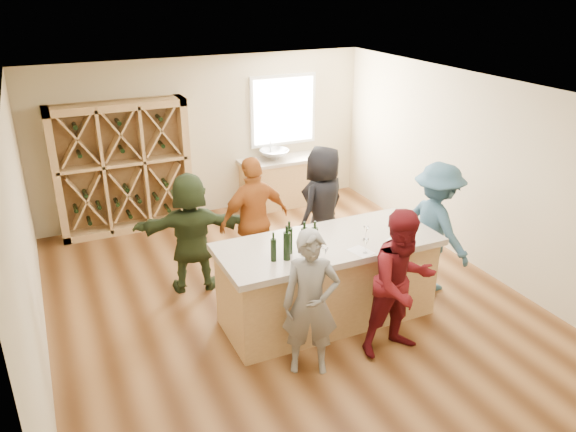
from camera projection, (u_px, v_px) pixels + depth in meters
name	position (u px, v px, depth m)	size (l,w,h in m)	color
floor	(287.00, 304.00, 7.58)	(6.00, 7.00, 0.10)	brown
ceiling	(287.00, 88.00, 6.44)	(6.00, 7.00, 0.10)	white
wall_back	(204.00, 137.00, 9.97)	(6.00, 0.10, 2.80)	beige
wall_front	(492.00, 372.00, 4.04)	(6.00, 0.10, 2.80)	beige
wall_left	(21.00, 250.00, 5.84)	(0.10, 7.00, 2.80)	beige
wall_right	(477.00, 172.00, 8.18)	(0.10, 7.00, 2.80)	beige
window_frame	(283.00, 110.00, 10.34)	(1.30, 0.06, 1.30)	white
window_pane	(284.00, 111.00, 10.31)	(1.18, 0.01, 1.18)	white
wine_rack	(123.00, 168.00, 9.28)	(2.20, 0.45, 2.20)	tan
back_counter_base	(284.00, 183.00, 10.60)	(1.60, 0.58, 0.86)	tan
back_counter_top	(284.00, 160.00, 10.42)	(1.70, 0.62, 0.06)	#B2A492
sink	(274.00, 155.00, 10.29)	(0.54, 0.54, 0.19)	silver
faucet	(271.00, 149.00, 10.42)	(0.02, 0.02, 0.30)	silver
tasting_counter_base	(327.00, 283.00, 7.01)	(2.60, 1.00, 1.00)	tan
tasting_counter_top	(329.00, 244.00, 6.79)	(2.72, 1.12, 0.08)	#B2A492
wine_bottle_a	(273.00, 250.00, 6.26)	(0.07, 0.07, 0.27)	black
wine_bottle_b	(287.00, 246.00, 6.28)	(0.08, 0.08, 0.34)	black
wine_bottle_c	(289.00, 241.00, 6.43)	(0.08, 0.08, 0.32)	black
wine_bottle_d	(304.00, 241.00, 6.41)	(0.08, 0.08, 0.32)	black
wine_bottle_e	(315.00, 240.00, 6.44)	(0.08, 0.08, 0.31)	black
wine_glass_a	(325.00, 255.00, 6.23)	(0.07, 0.07, 0.19)	white
wine_glass_b	(366.00, 246.00, 6.45)	(0.07, 0.07, 0.18)	white
wine_glass_c	(398.00, 241.00, 6.58)	(0.07, 0.07, 0.18)	white
wine_glass_d	(366.00, 234.00, 6.77)	(0.07, 0.07, 0.18)	white
wine_glass_e	(409.00, 230.00, 6.87)	(0.07, 0.07, 0.17)	white
tasting_menu_a	(313.00, 261.00, 6.31)	(0.22, 0.30, 0.00)	white
tasting_menu_b	(361.00, 251.00, 6.52)	(0.21, 0.28, 0.00)	white
tasting_menu_c	(400.00, 241.00, 6.78)	(0.22, 0.30, 0.00)	white
person_near_left	(311.00, 304.00, 5.94)	(0.61, 0.45, 1.67)	slate
person_near_right	(402.00, 284.00, 6.24)	(0.85, 0.47, 1.76)	#590F14
person_server	(436.00, 227.00, 7.57)	(1.17, 0.54, 1.81)	#335972
person_far_mid	(254.00, 220.00, 7.80)	(1.06, 0.55, 1.82)	#994C19
person_far_right	(323.00, 206.00, 8.28)	(0.88, 0.58, 1.81)	black
person_far_left	(191.00, 233.00, 7.57)	(1.56, 0.56, 1.69)	#263319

